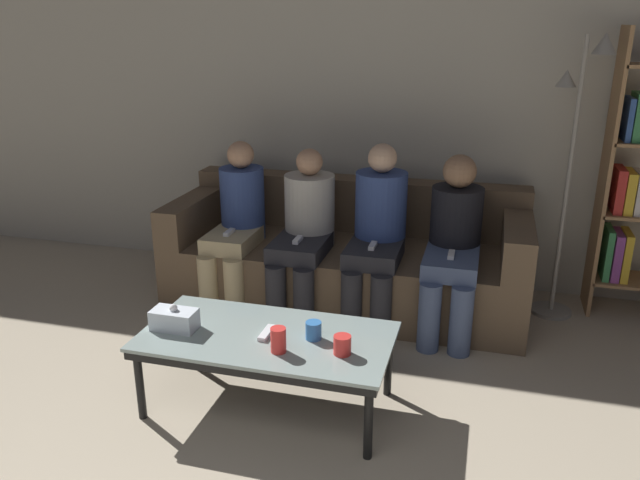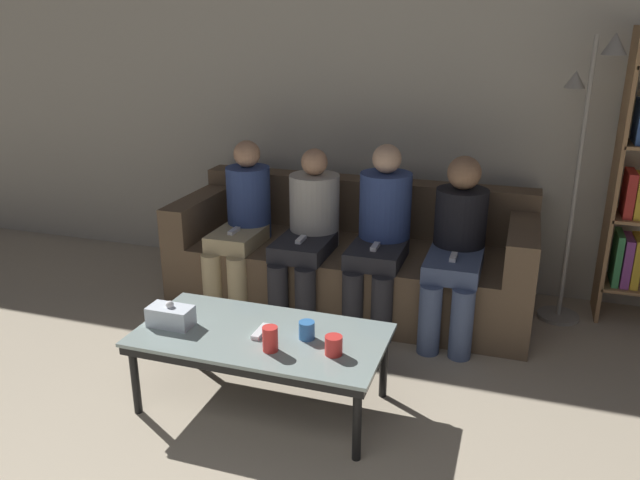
{
  "view_description": "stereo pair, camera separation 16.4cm",
  "coord_description": "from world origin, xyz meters",
  "px_view_note": "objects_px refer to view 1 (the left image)",
  "views": [
    {
      "loc": [
        0.87,
        -0.26,
        1.82
      ],
      "look_at": [
        0.0,
        2.91,
        0.67
      ],
      "focal_mm": 35.0,
      "sensor_mm": 36.0,
      "label": 1
    },
    {
      "loc": [
        1.03,
        -0.21,
        1.82
      ],
      "look_at": [
        0.0,
        2.91,
        0.67
      ],
      "focal_mm": 35.0,
      "sensor_mm": 36.0,
      "label": 2
    }
  ],
  "objects_px": {
    "cup_near_right": "(342,345)",
    "seated_person_mid_left": "(305,228)",
    "cup_near_left": "(278,340)",
    "seated_person_mid_right": "(377,229)",
    "couch": "(347,259)",
    "cup_far_center": "(313,330)",
    "seated_person_right_end": "(454,241)",
    "tissue_box": "(174,319)",
    "game_remote": "(267,333)",
    "seated_person_left_end": "(237,221)",
    "standing_lamp": "(575,150)",
    "coffee_table": "(267,342)"
  },
  "relations": [
    {
      "from": "cup_near_right",
      "to": "seated_person_mid_left",
      "type": "relative_size",
      "value": 0.09
    },
    {
      "from": "coffee_table",
      "to": "tissue_box",
      "type": "height_order",
      "value": "tissue_box"
    },
    {
      "from": "coffee_table",
      "to": "tissue_box",
      "type": "distance_m",
      "value": 0.47
    },
    {
      "from": "standing_lamp",
      "to": "seated_person_left_end",
      "type": "bearing_deg",
      "value": -169.83
    },
    {
      "from": "seated_person_right_end",
      "to": "seated_person_mid_right",
      "type": "bearing_deg",
      "value": 177.11
    },
    {
      "from": "cup_near_left",
      "to": "seated_person_left_end",
      "type": "distance_m",
      "value": 1.48
    },
    {
      "from": "game_remote",
      "to": "seated_person_mid_left",
      "type": "distance_m",
      "value": 1.16
    },
    {
      "from": "game_remote",
      "to": "seated_person_left_end",
      "type": "distance_m",
      "value": 1.31
    },
    {
      "from": "couch",
      "to": "cup_near_right",
      "type": "relative_size",
      "value": 25.99
    },
    {
      "from": "couch",
      "to": "cup_far_center",
      "type": "distance_m",
      "value": 1.35
    },
    {
      "from": "standing_lamp",
      "to": "seated_person_left_end",
      "type": "distance_m",
      "value": 2.17
    },
    {
      "from": "standing_lamp",
      "to": "seated_person_right_end",
      "type": "bearing_deg",
      "value": -149.86
    },
    {
      "from": "seated_person_mid_right",
      "to": "seated_person_right_end",
      "type": "height_order",
      "value": "seated_person_mid_right"
    },
    {
      "from": "seated_person_mid_left",
      "to": "standing_lamp",
      "type": "bearing_deg",
      "value": 13.17
    },
    {
      "from": "cup_near_left",
      "to": "seated_person_mid_left",
      "type": "height_order",
      "value": "seated_person_mid_left"
    },
    {
      "from": "cup_far_center",
      "to": "seated_person_right_end",
      "type": "bearing_deg",
      "value": 62.81
    },
    {
      "from": "cup_near_left",
      "to": "cup_near_right",
      "type": "distance_m",
      "value": 0.29
    },
    {
      "from": "cup_near_left",
      "to": "seated_person_mid_right",
      "type": "bearing_deg",
      "value": 80.53
    },
    {
      "from": "seated_person_mid_left",
      "to": "seated_person_right_end",
      "type": "bearing_deg",
      "value": -0.55
    },
    {
      "from": "tissue_box",
      "to": "game_remote",
      "type": "relative_size",
      "value": 1.47
    },
    {
      "from": "game_remote",
      "to": "seated_person_mid_left",
      "type": "relative_size",
      "value": 0.14
    },
    {
      "from": "seated_person_mid_right",
      "to": "cup_near_left",
      "type": "bearing_deg",
      "value": -99.47
    },
    {
      "from": "cup_near_right",
      "to": "seated_person_mid_right",
      "type": "relative_size",
      "value": 0.08
    },
    {
      "from": "couch",
      "to": "cup_near_left",
      "type": "relative_size",
      "value": 19.74
    },
    {
      "from": "seated_person_mid_right",
      "to": "couch",
      "type": "bearing_deg",
      "value": 139.38
    },
    {
      "from": "seated_person_left_end",
      "to": "seated_person_mid_left",
      "type": "distance_m",
      "value": 0.47
    },
    {
      "from": "couch",
      "to": "game_remote",
      "type": "xyz_separation_m",
      "value": [
        -0.09,
        -1.35,
        0.11
      ]
    },
    {
      "from": "coffee_table",
      "to": "seated_person_mid_right",
      "type": "distance_m",
      "value": 1.22
    },
    {
      "from": "seated_person_left_end",
      "to": "seated_person_mid_left",
      "type": "xyz_separation_m",
      "value": [
        0.47,
        -0.0,
        -0.0
      ]
    },
    {
      "from": "seated_person_right_end",
      "to": "standing_lamp",
      "type": "bearing_deg",
      "value": 30.14
    },
    {
      "from": "cup_near_left",
      "to": "cup_far_center",
      "type": "relative_size",
      "value": 1.36
    },
    {
      "from": "seated_person_left_end",
      "to": "seated_person_right_end",
      "type": "relative_size",
      "value": 1.01
    },
    {
      "from": "seated_person_left_end",
      "to": "cup_far_center",
      "type": "bearing_deg",
      "value": -52.73
    },
    {
      "from": "seated_person_mid_left",
      "to": "cup_near_right",
      "type": "bearing_deg",
      "value": -65.97
    },
    {
      "from": "coffee_table",
      "to": "seated_person_left_end",
      "type": "height_order",
      "value": "seated_person_left_end"
    },
    {
      "from": "cup_far_center",
      "to": "seated_person_mid_right",
      "type": "distance_m",
      "value": 1.14
    },
    {
      "from": "coffee_table",
      "to": "standing_lamp",
      "type": "distance_m",
      "value": 2.22
    },
    {
      "from": "tissue_box",
      "to": "seated_person_mid_right",
      "type": "bearing_deg",
      "value": 57.21
    },
    {
      "from": "cup_near_left",
      "to": "seated_person_left_end",
      "type": "bearing_deg",
      "value": 119.73
    },
    {
      "from": "cup_near_left",
      "to": "tissue_box",
      "type": "xyz_separation_m",
      "value": [
        -0.56,
        0.08,
        -0.01
      ]
    },
    {
      "from": "game_remote",
      "to": "seated_person_left_end",
      "type": "relative_size",
      "value": 0.14
    },
    {
      "from": "standing_lamp",
      "to": "cup_near_right",
      "type": "bearing_deg",
      "value": -123.77
    },
    {
      "from": "couch",
      "to": "seated_person_mid_right",
      "type": "distance_m",
      "value": 0.43
    },
    {
      "from": "seated_person_mid_left",
      "to": "cup_far_center",
      "type": "bearing_deg",
      "value": -71.29
    },
    {
      "from": "game_remote",
      "to": "coffee_table",
      "type": "bearing_deg",
      "value": 91.79
    },
    {
      "from": "cup_far_center",
      "to": "seated_person_mid_left",
      "type": "relative_size",
      "value": 0.08
    },
    {
      "from": "seated_person_right_end",
      "to": "coffee_table",
      "type": "bearing_deg",
      "value": -125.24
    },
    {
      "from": "seated_person_mid_left",
      "to": "seated_person_right_end",
      "type": "distance_m",
      "value": 0.94
    },
    {
      "from": "couch",
      "to": "cup_far_center",
      "type": "relative_size",
      "value": 26.89
    },
    {
      "from": "seated_person_left_end",
      "to": "seated_person_right_end",
      "type": "bearing_deg",
      "value": -0.48
    }
  ]
}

